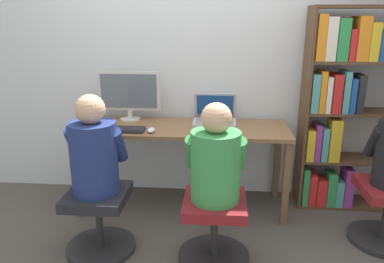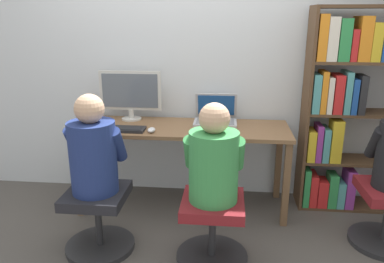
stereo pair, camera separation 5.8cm
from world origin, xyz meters
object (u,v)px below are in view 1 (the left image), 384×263
at_px(bookshelf, 344,109).
at_px(person_at_monitor, 94,151).
at_px(office_chair_left, 99,218).
at_px(office_chair_right, 214,227).
at_px(person_at_laptop, 216,160).
at_px(desktop_monitor, 129,94).
at_px(keyboard, 115,129).
at_px(laptop, 215,116).

bearing_deg(bookshelf, person_at_monitor, -156.20).
relative_size(office_chair_left, person_at_monitor, 0.72).
distance_m(office_chair_right, person_at_laptop, 0.48).
bearing_deg(desktop_monitor, office_chair_right, -50.18).
relative_size(person_at_laptop, bookshelf, 0.38).
bearing_deg(office_chair_left, person_at_laptop, -3.06).
xyz_separation_m(desktop_monitor, keyboard, (-0.04, -0.33, -0.22)).
bearing_deg(desktop_monitor, office_chair_left, -92.33).
relative_size(desktop_monitor, office_chair_left, 1.11).
height_order(office_chair_right, person_at_laptop, person_at_laptop).
relative_size(office_chair_right, person_at_monitor, 0.72).
xyz_separation_m(laptop, office_chair_left, (-0.77, -0.85, -0.52)).
distance_m(laptop, keyboard, 0.84).
height_order(keyboard, office_chair_right, keyboard).
xyz_separation_m(office_chair_left, person_at_monitor, (0.00, 0.00, 0.49)).
height_order(keyboard, person_at_monitor, person_at_monitor).
bearing_deg(office_chair_left, office_chair_right, -3.39).
bearing_deg(person_at_monitor, office_chair_left, -90.00).
xyz_separation_m(person_at_laptop, bookshelf, (1.02, 0.85, 0.14)).
relative_size(desktop_monitor, person_at_monitor, 0.80).
bearing_deg(person_at_monitor, desktop_monitor, 87.66).
distance_m(desktop_monitor, person_at_laptop, 1.20).
bearing_deg(person_at_laptop, desktop_monitor, 129.96).
relative_size(desktop_monitor, office_chair_right, 1.11).
xyz_separation_m(office_chair_right, person_at_monitor, (-0.79, 0.05, 0.49)).
bearing_deg(person_at_monitor, bookshelf, 23.80).
xyz_separation_m(laptop, keyboard, (-0.77, -0.32, -0.04)).
bearing_deg(keyboard, desktop_monitor, 83.24).
relative_size(person_at_monitor, person_at_laptop, 1.04).
bearing_deg(office_chair_left, desktop_monitor, 87.67).
bearing_deg(laptop, person_at_monitor, -132.35).
height_order(person_at_monitor, bookshelf, bookshelf).
height_order(desktop_monitor, bookshelf, bookshelf).
bearing_deg(keyboard, person_at_monitor, -89.56).
height_order(desktop_monitor, person_at_laptop, desktop_monitor).
bearing_deg(desktop_monitor, laptop, -1.11).
xyz_separation_m(desktop_monitor, person_at_monitor, (-0.04, -0.86, -0.21)).
bearing_deg(person_at_monitor, keyboard, 90.44).
xyz_separation_m(keyboard, person_at_laptop, (0.80, -0.58, -0.01)).
relative_size(laptop, person_at_laptop, 0.56).
bearing_deg(bookshelf, office_chair_right, -140.16).
bearing_deg(keyboard, bookshelf, 8.53).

